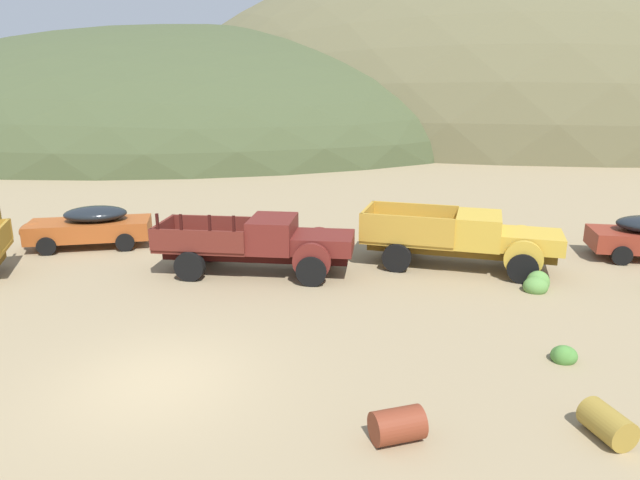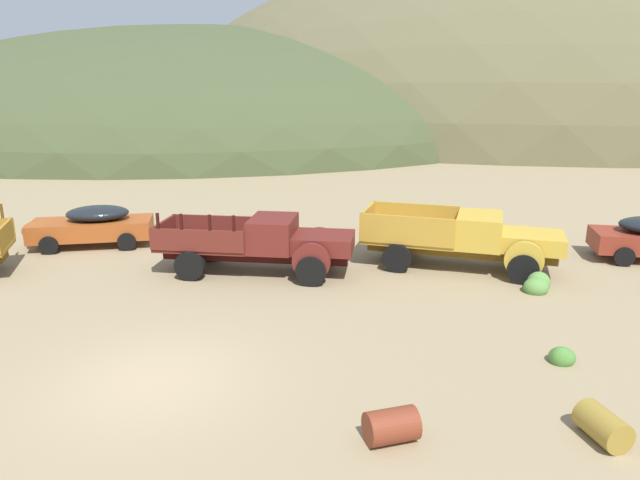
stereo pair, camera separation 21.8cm
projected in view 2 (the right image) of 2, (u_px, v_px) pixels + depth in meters
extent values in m
plane|color=#998460|center=(152.00, 381.00, 12.11)|extent=(300.00, 300.00, 0.00)
ellipsoid|color=#424C2D|center=(206.00, 131.00, 71.88)|extent=(77.65, 73.66, 24.53)
ellipsoid|color=brown|center=(540.00, 130.00, 73.58)|extent=(97.25, 67.52, 43.11)
cube|color=#A47826|center=(5.00, 235.00, 18.54)|extent=(0.64, 1.97, 0.70)
cube|color=#593D12|center=(2.00, 211.00, 19.25)|extent=(0.10, 0.10, 0.50)
cube|color=#A34C1E|center=(92.00, 229.00, 21.84)|extent=(4.66, 2.47, 0.68)
ellipsoid|color=black|center=(98.00, 213.00, 21.73)|extent=(2.53, 1.90, 0.57)
ellipsoid|color=#A34C1E|center=(36.00, 229.00, 21.48)|extent=(1.20, 1.54, 0.61)
cylinder|color=black|center=(61.00, 233.00, 22.52)|extent=(0.70, 0.31, 0.68)
cylinder|color=black|center=(49.00, 245.00, 20.88)|extent=(0.70, 0.31, 0.68)
cylinder|color=black|center=(133.00, 230.00, 23.00)|extent=(0.70, 0.31, 0.68)
cylinder|color=black|center=(127.00, 242.00, 21.35)|extent=(0.70, 0.31, 0.68)
cube|color=black|center=(256.00, 253.00, 18.82)|extent=(6.15, 1.77, 0.36)
cube|color=maroon|center=(323.00, 243.00, 18.41)|extent=(2.13, 1.89, 0.55)
cube|color=#B7B2A8|center=(351.00, 244.00, 18.30)|extent=(0.24, 1.13, 0.44)
cylinder|color=maroon|center=(311.00, 262.00, 17.61)|extent=(1.21, 0.35, 1.20)
cylinder|color=maroon|center=(320.00, 245.00, 19.47)|extent=(1.21, 0.35, 1.20)
cube|color=maroon|center=(273.00, 233.00, 18.55)|extent=(1.66, 2.06, 1.05)
cube|color=black|center=(292.00, 228.00, 18.42)|extent=(0.27, 1.59, 0.59)
cube|color=maroon|center=(207.00, 244.00, 18.96)|extent=(3.32, 2.38, 0.12)
cube|color=maroon|center=(196.00, 241.00, 17.92)|extent=(3.06, 0.53, 0.70)
cube|color=maroon|center=(216.00, 225.00, 19.79)|extent=(3.06, 0.53, 0.70)
cube|color=maroon|center=(164.00, 231.00, 19.04)|extent=(0.38, 1.96, 0.70)
cube|color=black|center=(158.00, 221.00, 17.91)|extent=(0.09, 0.09, 0.50)
cube|color=black|center=(181.00, 222.00, 17.81)|extent=(0.09, 0.09, 0.50)
cube|color=black|center=(210.00, 223.00, 17.69)|extent=(0.09, 0.09, 0.50)
cube|color=black|center=(234.00, 223.00, 17.60)|extent=(0.09, 0.09, 0.50)
cylinder|color=black|center=(311.00, 271.00, 17.64)|extent=(0.99, 0.41, 0.96)
cylinder|color=black|center=(320.00, 252.00, 19.59)|extent=(0.99, 0.41, 0.96)
cylinder|color=black|center=(190.00, 266.00, 18.13)|extent=(0.99, 0.41, 0.96)
cylinder|color=black|center=(210.00, 248.00, 20.09)|extent=(0.99, 0.41, 0.96)
cube|color=brown|center=(460.00, 249.00, 19.32)|extent=(6.20, 2.78, 0.36)
cube|color=gold|center=(532.00, 241.00, 18.55)|extent=(2.38, 2.23, 0.55)
cube|color=#B7B2A8|center=(562.00, 244.00, 18.31)|extent=(0.43, 1.16, 0.44)
cylinder|color=gold|center=(524.00, 260.00, 17.78)|extent=(1.20, 0.53, 1.20)
cylinder|color=gold|center=(522.00, 243.00, 19.67)|extent=(1.20, 0.53, 1.20)
cube|color=gold|center=(479.00, 230.00, 18.96)|extent=(1.96, 2.33, 1.05)
cube|color=black|center=(500.00, 225.00, 18.72)|extent=(0.55, 1.62, 0.59)
cube|color=#B5882D|center=(410.00, 238.00, 19.72)|extent=(3.60, 2.91, 0.12)
cube|color=#B5882D|center=(406.00, 231.00, 18.62)|extent=(3.01, 1.03, 0.95)
cube|color=#B5882D|center=(415.00, 217.00, 20.54)|extent=(3.01, 1.03, 0.95)
cube|color=#B5882D|center=(368.00, 220.00, 20.00)|extent=(0.72, 2.01, 0.95)
cylinder|color=black|center=(523.00, 269.00, 17.80)|extent=(1.00, 0.55, 0.96)
cylinder|color=black|center=(521.00, 250.00, 19.79)|extent=(1.00, 0.55, 0.96)
cylinder|color=black|center=(397.00, 258.00, 18.92)|extent=(1.00, 0.55, 0.96)
cylinder|color=black|center=(407.00, 241.00, 20.91)|extent=(1.00, 0.55, 0.96)
cylinder|color=black|center=(624.00, 257.00, 19.54)|extent=(0.71, 0.33, 0.68)
cylinder|color=black|center=(609.00, 243.00, 21.18)|extent=(0.71, 0.33, 0.68)
cylinder|color=brown|center=(391.00, 426.00, 10.04)|extent=(1.04, 0.84, 0.61)
cylinder|color=olive|center=(603.00, 426.00, 10.07)|extent=(0.78, 1.02, 0.58)
ellipsoid|color=#5B8E42|center=(536.00, 287.00, 17.15)|extent=(0.75, 0.67, 0.59)
ellipsoid|color=#5B8E42|center=(538.00, 283.00, 17.41)|extent=(0.70, 0.63, 0.71)
ellipsoid|color=#4C8438|center=(561.00, 358.00, 12.85)|extent=(0.48, 0.43, 0.51)
ellipsoid|color=#4C8438|center=(562.00, 357.00, 12.90)|extent=(0.60, 0.54, 0.46)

